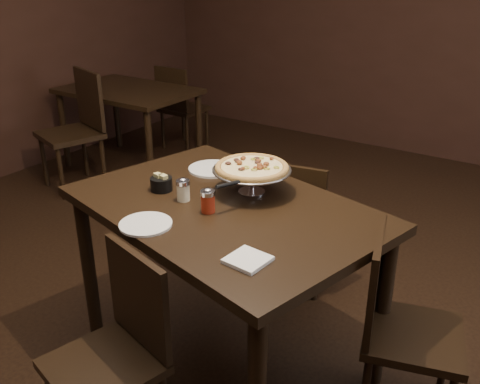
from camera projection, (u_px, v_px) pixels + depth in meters
The scene contains 16 objects.
room at pixel (234, 73), 2.10m from camera, with size 6.04×7.04×2.84m.
dining_table at pixel (224, 227), 2.36m from camera, with size 1.52×1.19×0.84m.
background_table at pixel (129, 99), 4.80m from camera, with size 1.18×0.79×0.74m.
pizza_stand at pixel (252, 168), 2.38m from camera, with size 0.36×0.36×0.15m.
parmesan_shaker at pixel (183, 190), 2.33m from camera, with size 0.06×0.06×0.11m.
pepper_flake_shaker at pixel (208, 201), 2.23m from camera, with size 0.06×0.06×0.11m.
packet_caddy at pixel (161, 183), 2.44m from camera, with size 0.10×0.10×0.08m.
napkin_stack at pixel (248, 260), 1.88m from camera, with size 0.14×0.14×0.01m, color white.
plate_left at pixel (212, 169), 2.68m from camera, with size 0.24×0.24×0.01m, color white.
plate_near at pixel (146, 224), 2.13m from camera, with size 0.21×0.21×0.01m, color white.
serving_spatula at pixel (228, 185), 2.21m from camera, with size 0.13×0.13×0.02m.
chair_far at pixel (296, 220), 3.05m from camera, with size 0.44×0.44×0.81m.
chair_near at pixel (117, 347), 2.04m from camera, with size 0.47×0.47×0.83m.
chair_side at pixel (398, 322), 2.17m from camera, with size 0.49×0.49×0.84m.
bg_chair_far at pixel (180, 105), 5.33m from camera, with size 0.40×0.40×0.85m.
bg_chair_near at pixel (78, 125), 4.44m from camera, with size 0.57×0.57×0.97m.
Camera 1 is at (1.25, -1.72, 1.82)m, focal length 40.00 mm.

